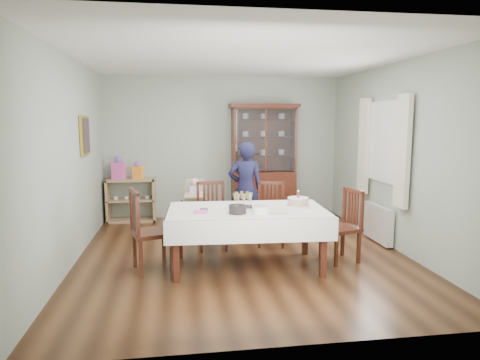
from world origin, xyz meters
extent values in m
plane|color=#593319|center=(0.00, 0.00, 0.00)|extent=(5.00, 5.00, 0.00)
plane|color=#9EAA99|center=(0.00, 2.50, 1.35)|extent=(4.50, 0.00, 4.50)
plane|color=#9EAA99|center=(-2.25, 0.00, 1.35)|extent=(0.00, 5.00, 5.00)
plane|color=#9EAA99|center=(2.25, 0.00, 1.35)|extent=(0.00, 5.00, 5.00)
plane|color=white|center=(0.00, 0.00, 2.70)|extent=(5.00, 5.00, 0.00)
cube|color=#4C2213|center=(-0.02, -0.52, 0.72)|extent=(1.95, 1.15, 0.06)
cube|color=silver|center=(-0.02, -0.52, 0.76)|extent=(2.06, 1.25, 0.01)
cube|color=#4C2213|center=(0.75, 2.26, 0.45)|extent=(1.20, 0.45, 0.90)
cube|color=white|center=(0.75, 2.07, 1.50)|extent=(1.12, 0.01, 1.16)
cube|color=#4C2213|center=(0.75, 2.26, 2.14)|extent=(1.30, 0.48, 0.07)
cube|color=tan|center=(-1.75, 2.28, 0.02)|extent=(0.90, 0.38, 0.04)
cube|color=tan|center=(-1.75, 2.28, 0.40)|extent=(0.90, 0.38, 0.03)
cube|color=tan|center=(-1.75, 2.28, 0.78)|extent=(0.90, 0.38, 0.04)
cube|color=tan|center=(-2.17, 2.28, 0.40)|extent=(0.04, 0.38, 0.80)
cube|color=tan|center=(-1.33, 2.28, 0.40)|extent=(0.04, 0.38, 0.80)
cube|color=gold|center=(-2.22, 0.80, 1.65)|extent=(0.04, 0.48, 0.58)
cube|color=white|center=(2.22, 0.30, 1.55)|extent=(0.04, 1.02, 1.22)
cube|color=silver|center=(2.16, -0.32, 1.45)|extent=(0.07, 0.30, 1.55)
cube|color=silver|center=(2.16, 0.92, 1.45)|extent=(0.07, 0.30, 1.55)
cube|color=white|center=(2.16, 0.30, 0.30)|extent=(0.10, 0.80, 0.55)
cube|color=#4C2213|center=(-0.40, 0.34, 0.44)|extent=(0.45, 0.45, 0.05)
cube|color=#4C2213|center=(-0.40, 0.54, 0.71)|extent=(0.42, 0.05, 0.51)
cube|color=#4C2213|center=(0.50, 0.40, 0.43)|extent=(0.50, 0.50, 0.05)
cube|color=#4C2213|center=(0.54, 0.59, 0.69)|extent=(0.40, 0.12, 0.50)
cube|color=#4C2213|center=(-1.21, -0.45, 0.48)|extent=(0.58, 0.58, 0.05)
cube|color=#4C2213|center=(-1.41, -0.50, 0.76)|extent=(0.17, 0.44, 0.55)
cube|color=#4C2213|center=(1.25, -0.46, 0.44)|extent=(0.52, 0.52, 0.05)
cube|color=#4C2213|center=(1.44, -0.41, 0.71)|extent=(0.14, 0.41, 0.51)
imported|color=black|center=(0.20, 1.01, 0.77)|extent=(0.59, 0.41, 1.54)
cube|color=tan|center=(-0.61, 1.08, 0.60)|extent=(0.33, 0.30, 0.22)
cube|color=tan|center=(-0.61, 1.08, 0.79)|extent=(0.31, 0.08, 0.26)
cube|color=tan|center=(-0.61, 1.08, 0.68)|extent=(0.34, 0.17, 0.03)
cube|color=silver|center=(-0.61, 1.08, 0.75)|extent=(0.17, 0.14, 0.16)
sphere|color=beige|center=(-0.61, 1.08, 0.88)|extent=(0.14, 0.14, 0.14)
cylinder|color=silver|center=(-0.07, -0.45, 0.77)|extent=(0.33, 0.33, 0.01)
torus|color=silver|center=(-0.07, -0.45, 0.77)|extent=(0.33, 0.33, 0.01)
cylinder|color=white|center=(0.66, -0.46, 0.77)|extent=(0.31, 0.31, 0.02)
cylinder|color=brown|center=(0.66, -0.46, 0.82)|extent=(0.27, 0.27, 0.10)
cylinder|color=silver|center=(0.66, -0.46, 0.88)|extent=(0.27, 0.27, 0.01)
cylinder|color=#F24C4C|center=(0.66, -0.46, 0.92)|extent=(0.01, 0.01, 0.08)
sphere|color=yellow|center=(0.66, -0.46, 0.97)|extent=(0.02, 0.02, 0.02)
cylinder|color=black|center=(-0.18, -0.76, 0.81)|extent=(0.25, 0.25, 0.10)
cylinder|color=white|center=(0.10, -0.80, 0.81)|extent=(0.27, 0.27, 0.09)
cube|color=#E353AB|center=(-0.61, -0.67, 0.77)|extent=(0.16, 0.16, 0.02)
cube|color=silver|center=(0.28, -0.84, 0.77)|extent=(0.24, 0.11, 0.01)
cube|color=#E353AB|center=(-1.95, 2.26, 0.95)|extent=(0.25, 0.19, 0.31)
sphere|color=#E533B2|center=(-1.95, 2.26, 1.16)|extent=(0.12, 0.12, 0.12)
cube|color=orange|center=(-1.61, 2.26, 0.92)|extent=(0.21, 0.18, 0.23)
sphere|color=#E533B2|center=(-1.61, 2.26, 1.08)|extent=(0.11, 0.11, 0.11)
camera|label=1|loc=(-0.88, -5.75, 1.88)|focal=32.00mm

